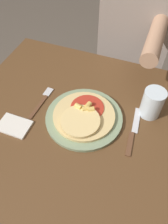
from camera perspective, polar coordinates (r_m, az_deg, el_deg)
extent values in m
plane|color=brown|center=(1.51, -1.99, -19.94)|extent=(8.00, 8.00, 0.00)
cube|color=brown|center=(0.84, -3.35, -3.52)|extent=(0.90, 0.88, 0.03)
cylinder|color=brown|center=(1.47, -11.04, 3.75)|extent=(0.06, 0.06, 0.73)
cylinder|color=brown|center=(1.35, 19.53, -5.06)|extent=(0.06, 0.06, 0.73)
cylinder|color=gray|center=(0.84, 0.00, -1.41)|extent=(0.29, 0.29, 0.01)
cylinder|color=#DBBC7A|center=(0.83, 0.00, -0.87)|extent=(0.24, 0.24, 0.01)
cylinder|color=#B22D1E|center=(0.84, 0.85, 1.22)|extent=(0.13, 0.13, 0.00)
cylinder|color=#E8C881|center=(0.79, -0.96, -2.26)|extent=(0.15, 0.15, 0.01)
cylinder|color=#E5BC5B|center=(0.82, 1.82, 0.73)|extent=(0.03, 0.03, 0.02)
cylinder|color=#E5BC5B|center=(0.83, 1.08, 1.74)|extent=(0.03, 0.03, 0.02)
cylinder|color=#E5BC5B|center=(0.82, 0.37, 0.89)|extent=(0.03, 0.03, 0.02)
cylinder|color=#E5BC5B|center=(0.83, -1.50, 1.45)|extent=(0.03, 0.03, 0.02)
cube|color=brown|center=(0.89, -11.81, 1.36)|extent=(0.02, 0.13, 0.00)
cube|color=silver|center=(0.94, -9.32, 5.19)|extent=(0.03, 0.05, 0.00)
cube|color=brown|center=(0.79, 11.89, -8.09)|extent=(0.03, 0.10, 0.00)
cube|color=silver|center=(0.86, 13.55, -2.09)|extent=(0.03, 0.12, 0.00)
cylinder|color=silver|center=(0.85, 17.38, 2.21)|extent=(0.08, 0.08, 0.12)
cube|color=silver|center=(0.86, -17.79, -3.40)|extent=(0.12, 0.08, 0.01)
cylinder|color=#2D2D38|center=(1.61, 7.35, 4.78)|extent=(0.11, 0.11, 0.53)
cylinder|color=#2D2D38|center=(1.60, 12.95, 3.19)|extent=(0.11, 0.11, 0.53)
cube|color=gray|center=(1.28, 13.60, 20.17)|extent=(0.36, 0.22, 0.52)
cylinder|color=tan|center=(0.99, 18.10, 17.56)|extent=(0.07, 0.30, 0.07)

